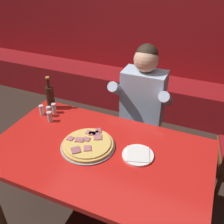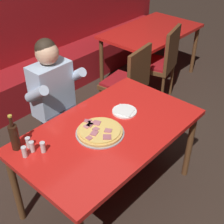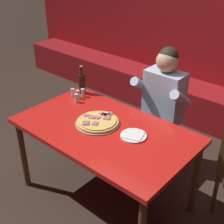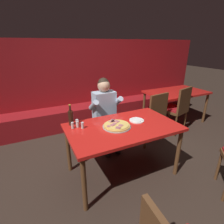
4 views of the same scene
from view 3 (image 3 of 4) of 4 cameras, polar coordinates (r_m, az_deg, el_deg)
name	(u,v)px [view 3 (image 3 of 4)]	position (r m, az deg, el deg)	size (l,w,h in m)	color
ground_plane	(105,196)	(3.06, -1.26, -15.12)	(24.00, 24.00, 0.00)	#33261E
booth_wall_panel	(221,46)	(4.24, 19.27, 11.35)	(6.80, 0.16, 1.90)	maroon
booth_bench	(201,105)	(4.23, 15.93, 1.19)	(6.46, 0.48, 0.46)	maroon
main_dining_table	(104,136)	(2.63, -1.42, -4.36)	(1.50, 0.88, 0.76)	brown
pizza	(98,122)	(2.64, -2.63, -1.80)	(0.38, 0.38, 0.05)	#9E9EA3
plate_white_paper	(134,136)	(2.48, 3.96, -4.32)	(0.21, 0.21, 0.02)	white
beer_bottle	(82,83)	(3.13, -5.53, 5.29)	(0.07, 0.07, 0.29)	black
shaker_oregano	(78,95)	(3.06, -6.26, 3.13)	(0.04, 0.04, 0.09)	silver
shaker_parmesan	(83,93)	(3.09, -5.36, 3.44)	(0.04, 0.04, 0.09)	silver
shaker_red_pepper_flakes	(73,93)	(3.10, -7.20, 3.46)	(0.04, 0.04, 0.09)	silver
shaker_black_pepper	(77,99)	(2.99, -6.48, 2.46)	(0.04, 0.04, 0.09)	silver
diner_seated_blue_shirt	(159,106)	(3.07, 8.53, 1.07)	(0.53, 0.53, 1.27)	black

